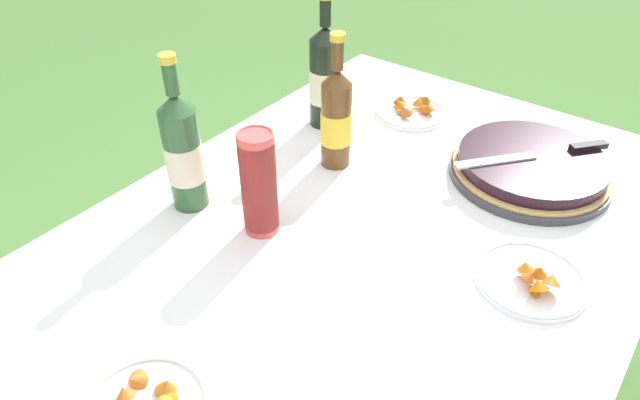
% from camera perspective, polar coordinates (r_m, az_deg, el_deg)
% --- Properties ---
extents(garden_table, '(1.87, 1.03, 0.71)m').
position_cam_1_polar(garden_table, '(1.12, -0.80, -10.32)').
color(garden_table, '#A87A47').
rests_on(garden_table, ground_plane).
extents(tablecloth, '(1.88, 1.04, 0.10)m').
position_cam_1_polar(tablecloth, '(1.09, -0.82, -8.64)').
color(tablecloth, white).
rests_on(tablecloth, garden_table).
extents(berry_tart, '(0.37, 0.37, 0.06)m').
position_cam_1_polar(berry_tart, '(1.41, 20.31, 3.10)').
color(berry_tart, '#38383D').
rests_on(berry_tart, tablecloth).
extents(serving_knife, '(0.30, 0.26, 0.01)m').
position_cam_1_polar(serving_knife, '(1.41, 21.63, 4.41)').
color(serving_knife, silver).
rests_on(serving_knife, berry_tart).
extents(cup_stack, '(0.07, 0.07, 0.23)m').
position_cam_1_polar(cup_stack, '(1.13, -6.15, 1.59)').
color(cup_stack, '#E04C47').
rests_on(cup_stack, tablecloth).
extents(cider_bottle_green, '(0.08, 0.08, 0.35)m').
position_cam_1_polar(cider_bottle_green, '(1.22, -13.52, 4.67)').
color(cider_bottle_green, '#2D562D').
rests_on(cider_bottle_green, tablecloth).
extents(cider_bottle_amber, '(0.07, 0.07, 0.32)m').
position_cam_1_polar(cider_bottle_amber, '(1.33, 1.62, 8.20)').
color(cider_bottle_amber, brown).
rests_on(cider_bottle_amber, tablecloth).
extents(juice_bottle_red, '(0.08, 0.08, 0.35)m').
position_cam_1_polar(juice_bottle_red, '(1.49, 0.50, 12.18)').
color(juice_bottle_red, black).
rests_on(juice_bottle_red, tablecloth).
extents(snack_plate_left, '(0.19, 0.19, 0.05)m').
position_cam_1_polar(snack_plate_left, '(1.61, 9.17, 8.83)').
color(snack_plate_left, white).
rests_on(snack_plate_left, tablecloth).
extents(snack_plate_right, '(0.21, 0.21, 0.06)m').
position_cam_1_polar(snack_plate_right, '(1.13, 20.41, -7.36)').
color(snack_plate_right, white).
rests_on(snack_plate_right, tablecloth).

